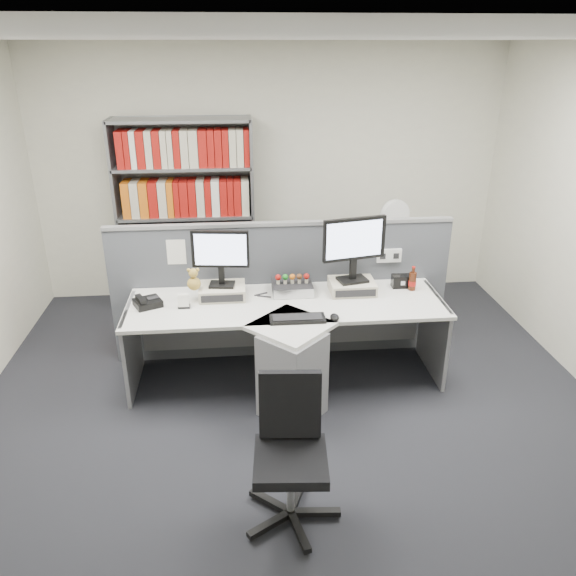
{
  "coord_description": "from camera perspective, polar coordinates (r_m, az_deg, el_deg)",
  "views": [
    {
      "loc": [
        -0.38,
        -3.37,
        2.67
      ],
      "look_at": [
        0.0,
        0.65,
        0.92
      ],
      "focal_mm": 35.26,
      "sensor_mm": 36.0,
      "label": 1
    }
  ],
  "objects": [
    {
      "name": "office_chair",
      "position": [
        3.47,
        0.24,
        -15.74
      ],
      "size": [
        0.58,
        0.6,
        0.9
      ],
      "color": "silver",
      "rests_on": "ground"
    },
    {
      "name": "ground",
      "position": [
        4.32,
        0.84,
        -14.79
      ],
      "size": [
        5.5,
        5.5,
        0.0
      ],
      "primitive_type": "plane",
      "color": "#27282E",
      "rests_on": "ground"
    },
    {
      "name": "shelving_unit",
      "position": [
        6.08,
        -10.16,
        6.89
      ],
      "size": [
        1.41,
        0.4,
        2.0
      ],
      "color": "gray",
      "rests_on": "ground"
    },
    {
      "name": "desk",
      "position": [
        4.56,
        0.06,
        -5.63
      ],
      "size": [
        2.6,
        1.2,
        0.72
      ],
      "color": "silver",
      "rests_on": "ground"
    },
    {
      "name": "cola_bottle",
      "position": [
        4.95,
        12.43,
        0.67
      ],
      "size": [
        0.07,
        0.07,
        0.21
      ],
      "color": "#3F190A",
      "rests_on": "desk"
    },
    {
      "name": "filing_cabinet",
      "position": [
        6.05,
        10.17,
        0.52
      ],
      "size": [
        0.45,
        0.61,
        0.7
      ],
      "color": "gray",
      "rests_on": "ground"
    },
    {
      "name": "mouse",
      "position": [
        4.35,
        4.72,
        -2.96
      ],
      "size": [
        0.07,
        0.11,
        0.04
      ],
      "primitive_type": "ellipsoid",
      "color": "black",
      "rests_on": "desk"
    },
    {
      "name": "desk_phone",
      "position": [
        4.69,
        -14.02,
        -1.41
      ],
      "size": [
        0.26,
        0.25,
        0.09
      ],
      "color": "black",
      "rests_on": "desk"
    },
    {
      "name": "monitor_right",
      "position": [
        4.7,
        6.69,
        4.43
      ],
      "size": [
        0.54,
        0.22,
        0.55
      ],
      "color": "black",
      "rests_on": "monitor_riser_right"
    },
    {
      "name": "monitor_riser_left",
      "position": [
        4.74,
        -6.64,
        -0.33
      ],
      "size": [
        0.38,
        0.31,
        0.1
      ],
      "color": "beige",
      "rests_on": "desk"
    },
    {
      "name": "desktop_pc",
      "position": [
        4.8,
        0.42,
        0.06
      ],
      "size": [
        0.34,
        0.3,
        0.09
      ],
      "color": "black",
      "rests_on": "desk"
    },
    {
      "name": "monitor_left",
      "position": [
        4.62,
        -6.83,
        3.47
      ],
      "size": [
        0.47,
        0.17,
        0.48
      ],
      "color": "black",
      "rests_on": "monitor_riser_left"
    },
    {
      "name": "monitor_riser_right",
      "position": [
        4.84,
        6.49,
        0.16
      ],
      "size": [
        0.38,
        0.31,
        0.1
      ],
      "color": "beige",
      "rests_on": "desk"
    },
    {
      "name": "figurines",
      "position": [
        4.75,
        0.44,
        1.05
      ],
      "size": [
        0.29,
        0.05,
        0.09
      ],
      "color": "beige",
      "rests_on": "desktop_pc"
    },
    {
      "name": "desk_calendar",
      "position": [
        4.6,
        -10.47,
        -1.38
      ],
      "size": [
        0.1,
        0.07,
        0.12
      ],
      "color": "black",
      "rests_on": "desk"
    },
    {
      "name": "room_shell",
      "position": [
        3.5,
        1.01,
        8.89
      ],
      "size": [
        5.04,
        5.54,
        2.72
      ],
      "color": "silver",
      "rests_on": "ground"
    },
    {
      "name": "desk_fan",
      "position": [
        5.82,
        10.65,
        6.81
      ],
      "size": [
        0.32,
        0.19,
        0.55
      ],
      "color": "white",
      "rests_on": "filing_cabinet"
    },
    {
      "name": "partition",
      "position": [
        5.06,
        -0.58,
        -0.13
      ],
      "size": [
        3.0,
        0.08,
        1.27
      ],
      "color": "#4D5158",
      "rests_on": "ground"
    },
    {
      "name": "speaker",
      "position": [
        5.0,
        11.38,
        0.69
      ],
      "size": [
        0.17,
        0.09,
        0.11
      ],
      "primitive_type": "cube",
      "color": "black",
      "rests_on": "desk"
    },
    {
      "name": "keyboard",
      "position": [
        4.33,
        0.96,
        -3.09
      ],
      "size": [
        0.43,
        0.17,
        0.03
      ],
      "color": "black",
      "rests_on": "desk"
    },
    {
      "name": "plush_toy",
      "position": [
        4.65,
        -9.48,
        0.73
      ],
      "size": [
        0.11,
        0.11,
        0.19
      ],
      "color": "#AF8F3A",
      "rests_on": "monitor_riser_left"
    }
  ]
}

